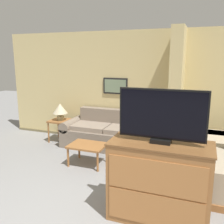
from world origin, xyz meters
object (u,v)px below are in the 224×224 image
couch (109,134)px  table_lamp (60,109)px  coffee_table (88,147)px  tv (162,116)px  tv_dresser (159,182)px

couch → table_lamp: size_ratio=5.20×
coffee_table → couch: bearing=88.0°
couch → tv: tv is taller
couch → coffee_table: 1.04m
tv_dresser → tv: tv is taller
tv → coffee_table: bearing=143.1°
tv_dresser → couch: bearing=124.4°
coffee_table → tv_dresser: tv_dresser is taller
coffee_table → tv: bearing=-36.9°
couch → tv_dresser: (1.51, -2.21, 0.20)m
tv → couch: bearing=124.4°
table_lamp → couch: bearing=1.2°
couch → table_lamp: 1.34m
coffee_table → tv: 2.18m
table_lamp → tv_dresser: (2.76, -2.18, -0.29)m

